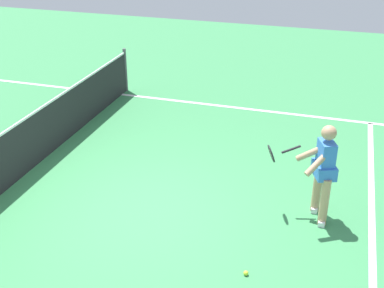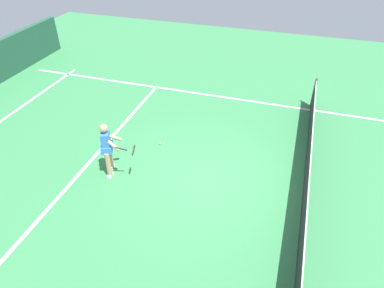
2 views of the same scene
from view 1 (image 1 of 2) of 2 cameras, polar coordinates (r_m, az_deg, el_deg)
ground_plane at (r=8.02m, az=-4.75°, el=-7.58°), size 25.60×25.60×0.00m
service_line_marking at (r=7.63m, az=19.71°, el=-11.31°), size 9.12×0.10×0.01m
sideline_right_marking at (r=11.87m, az=3.35°, el=4.32°), size 0.10×17.69×0.01m
court_net at (r=8.93m, az=-20.28°, el=-1.72°), size 9.80×0.08×1.08m
tennis_player at (r=7.66m, az=14.48°, el=-2.76°), size 0.67×1.11×1.55m
tennis_ball_near at (r=6.84m, az=6.11°, el=-14.30°), size 0.07×0.07×0.07m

